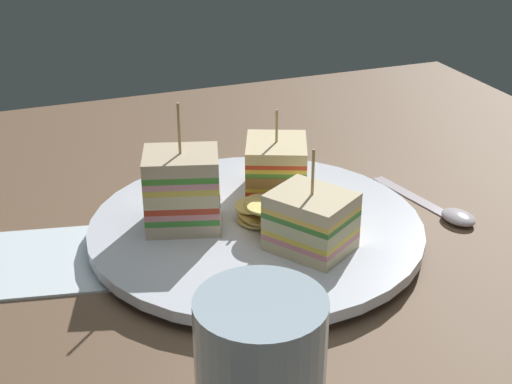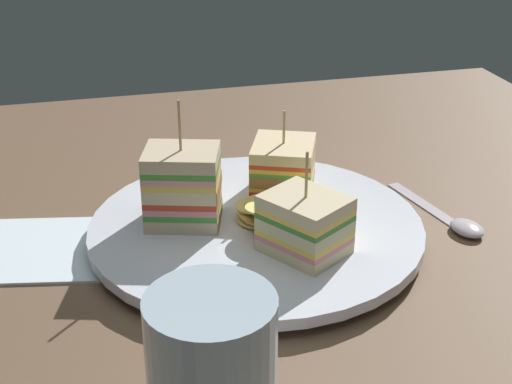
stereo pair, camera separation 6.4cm
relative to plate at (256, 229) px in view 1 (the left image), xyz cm
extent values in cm
cube|color=brown|center=(0.00, 0.00, -1.99)|extent=(95.01, 87.41, 1.80)
cylinder|color=white|center=(0.00, 0.00, -0.68)|extent=(18.35, 18.35, 0.81)
cylinder|color=white|center=(0.00, 0.00, 0.22)|extent=(29.60, 29.60, 0.99)
cube|color=beige|center=(2.60, -5.84, 1.23)|extent=(7.84, 8.17, 1.04)
cube|color=#B2844C|center=(0.92, -3.23, 1.23)|extent=(4.45, 3.00, 1.04)
cube|color=pink|center=(2.60, -5.84, 1.98)|extent=(7.84, 8.17, 0.47)
cube|color=yellow|center=(2.60, -5.84, 2.45)|extent=(7.84, 8.17, 0.47)
cube|color=beige|center=(2.60, -5.84, 3.21)|extent=(7.84, 8.17, 1.04)
cube|color=#B2844C|center=(0.92, -3.23, 3.21)|extent=(4.45, 3.00, 1.04)
cube|color=#3D8531|center=(2.60, -5.84, 3.96)|extent=(7.84, 8.17, 0.47)
cube|color=#FDCB4F|center=(2.60, -5.84, 4.43)|extent=(7.84, 8.17, 0.47)
cube|color=beige|center=(2.60, -5.84, 5.19)|extent=(7.84, 8.17, 1.04)
cylinder|color=tan|center=(2.60, -5.84, 7.66)|extent=(0.24, 0.24, 3.91)
cube|color=beige|center=(3.94, 5.04, 1.23)|extent=(7.61, 8.00, 1.05)
cube|color=#9E7242|center=(2.75, 2.17, 1.23)|extent=(5.18, 2.33, 1.05)
cube|color=red|center=(3.94, 5.04, 1.96)|extent=(7.61, 8.00, 0.42)
cube|color=#FDD648|center=(3.94, 5.04, 2.38)|extent=(7.61, 8.00, 0.42)
cube|color=beige|center=(3.94, 5.04, 3.11)|extent=(7.61, 8.00, 1.05)
cube|color=#9E7242|center=(2.75, 2.17, 3.11)|extent=(5.18, 2.33, 1.05)
cube|color=#59A346|center=(3.94, 5.04, 3.84)|extent=(7.61, 8.00, 0.42)
cube|color=#FDD74B|center=(3.94, 5.04, 4.26)|extent=(7.61, 8.00, 0.42)
cube|color=red|center=(3.94, 5.04, 4.67)|extent=(7.61, 8.00, 0.42)
cube|color=beige|center=(3.94, 5.04, 5.40)|extent=(7.61, 8.00, 1.05)
cylinder|color=tan|center=(3.94, 5.04, 7.50)|extent=(0.24, 0.24, 3.15)
cube|color=beige|center=(-6.13, 1.82, 1.30)|extent=(7.53, 6.70, 1.18)
cube|color=#9E7242|center=(-3.16, 0.93, 1.30)|extent=(1.67, 4.86, 1.18)
cube|color=green|center=(-6.13, 1.82, 2.17)|extent=(7.53, 6.70, 0.55)
cube|color=pink|center=(-6.13, 1.82, 2.72)|extent=(7.53, 6.70, 0.55)
cube|color=red|center=(-6.13, 1.82, 3.26)|extent=(7.53, 6.70, 0.55)
cube|color=beige|center=(-6.13, 1.82, 4.13)|extent=(7.53, 6.70, 1.18)
cube|color=#9E7242|center=(-3.16, 0.93, 4.13)|extent=(1.67, 4.86, 1.18)
cube|color=#F4D34D|center=(-6.13, 1.82, 4.99)|extent=(7.53, 6.70, 0.55)
cube|color=pink|center=(-6.13, 1.82, 5.54)|extent=(7.53, 6.70, 0.55)
cube|color=#489A33|center=(-6.13, 1.82, 6.09)|extent=(7.53, 6.70, 0.55)
cube|color=beige|center=(-6.13, 1.82, 6.96)|extent=(7.53, 6.70, 1.18)
cylinder|color=tan|center=(-6.13, 1.82, 9.78)|extent=(0.24, 0.24, 4.46)
cylinder|color=#E9C873|center=(0.12, 0.27, 1.05)|extent=(4.58, 4.58, 0.59)
cylinder|color=#DEB558|center=(0.56, 0.08, 1.55)|extent=(5.66, 5.67, 0.86)
cylinder|color=#E3D773|center=(-0.23, 0.71, 2.13)|extent=(4.48, 4.49, 0.65)
cylinder|color=tan|center=(1.01, -0.04, 2.22)|extent=(4.90, 4.88, 0.90)
cylinder|color=#E3D871|center=(0.52, -2.05, 3.11)|extent=(4.22, 4.22, 0.81)
cylinder|color=#EDC569|center=(1.69, -1.31, 2.50)|extent=(4.28, 4.29, 0.62)
cube|color=silver|center=(17.66, 2.85, -0.96)|extent=(3.18, 10.10, 0.25)
ellipsoid|color=silver|center=(18.95, -3.49, -0.59)|extent=(3.26, 4.05, 1.00)
cube|color=white|center=(-18.79, 2.95, -0.84)|extent=(15.64, 13.68, 0.50)
cylinder|color=silver|center=(-8.49, -23.19, 4.05)|extent=(7.45, 7.45, 10.28)
camera|label=1|loc=(-20.42, -54.05, 31.80)|focal=51.93mm
camera|label=2|loc=(-14.30, -55.98, 31.80)|focal=51.93mm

